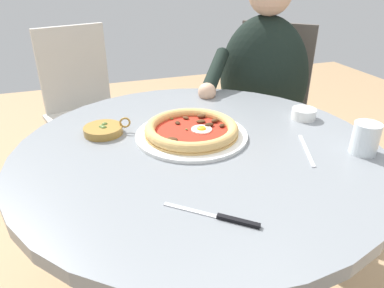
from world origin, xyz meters
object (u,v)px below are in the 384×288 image
(fork_utensil, at_px, (306,150))
(cafe_chair_diner, at_px, (267,103))
(pizza_on_plate, at_px, (191,131))
(cafe_chair_spare_near, at_px, (84,102))
(dining_table, at_px, (198,190))
(diner_person, at_px, (258,121))
(water_glass, at_px, (365,140))
(steak_knife, at_px, (224,218))
(ramekin_capers, at_px, (304,113))
(olive_pan, at_px, (104,130))

(fork_utensil, bearing_deg, cafe_chair_diner, -112.95)
(pizza_on_plate, relative_size, cafe_chair_spare_near, 0.37)
(dining_table, bearing_deg, diner_person, -133.57)
(water_glass, distance_m, steak_knife, 0.49)
(pizza_on_plate, relative_size, water_glass, 3.84)
(dining_table, xyz_separation_m, diner_person, (-0.48, -0.50, -0.04))
(ramekin_capers, height_order, diner_person, diner_person)
(diner_person, bearing_deg, ramekin_capers, 78.95)
(fork_utensil, distance_m, cafe_chair_spare_near, 1.22)
(steak_knife, bearing_deg, olive_pan, -69.52)
(cafe_chair_spare_near, bearing_deg, cafe_chair_diner, 157.83)
(cafe_chair_diner, bearing_deg, diner_person, 45.60)
(steak_knife, height_order, ramekin_capers, ramekin_capers)
(dining_table, distance_m, fork_utensil, 0.33)
(cafe_chair_spare_near, bearing_deg, diner_person, 149.03)
(pizza_on_plate, distance_m, olive_pan, 0.26)
(fork_utensil, distance_m, diner_person, 0.69)
(fork_utensil, bearing_deg, ramekin_capers, -122.34)
(pizza_on_plate, bearing_deg, cafe_chair_spare_near, -73.12)
(steak_knife, bearing_deg, pizza_on_plate, -99.00)
(pizza_on_plate, bearing_deg, diner_person, -137.39)
(steak_knife, height_order, olive_pan, olive_pan)
(water_glass, xyz_separation_m, cafe_chair_spare_near, (0.68, -1.14, -0.21))
(ramekin_capers, height_order, cafe_chair_diner, cafe_chair_diner)
(water_glass, bearing_deg, steak_knife, 16.46)
(diner_person, xyz_separation_m, cafe_chair_spare_near, (0.75, -0.45, 0.03))
(fork_utensil, bearing_deg, diner_person, -108.37)
(olive_pan, relative_size, cafe_chair_diner, 0.15)
(pizza_on_plate, xyz_separation_m, olive_pan, (0.24, -0.10, -0.01))
(dining_table, distance_m, cafe_chair_spare_near, 0.99)
(ramekin_capers, bearing_deg, pizza_on_plate, 1.33)
(pizza_on_plate, bearing_deg, olive_pan, -23.10)
(cafe_chair_diner, xyz_separation_m, cafe_chair_spare_near, (0.85, -0.35, -0.01))
(diner_person, distance_m, cafe_chair_diner, 0.15)
(fork_utensil, xyz_separation_m, cafe_chair_diner, (-0.31, -0.73, -0.16))
(dining_table, height_order, diner_person, diner_person)
(water_glass, relative_size, cafe_chair_spare_near, 0.10)
(pizza_on_plate, relative_size, ramekin_capers, 4.22)
(dining_table, height_order, fork_utensil, fork_utensil)
(water_glass, height_order, diner_person, diner_person)
(olive_pan, bearing_deg, cafe_chair_spare_near, -88.04)
(steak_knife, xyz_separation_m, cafe_chair_diner, (-0.64, -0.93, -0.16))
(pizza_on_plate, xyz_separation_m, cafe_chair_diner, (-0.58, -0.54, -0.18))
(cafe_chair_diner, bearing_deg, ramekin_capers, 70.88)
(steak_knife, distance_m, fork_utensil, 0.39)
(dining_table, relative_size, water_glass, 11.93)
(ramekin_capers, distance_m, olive_pan, 0.64)
(ramekin_capers, bearing_deg, fork_utensil, 57.66)
(pizza_on_plate, relative_size, olive_pan, 2.35)
(pizza_on_plate, bearing_deg, cafe_chair_diner, -136.85)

